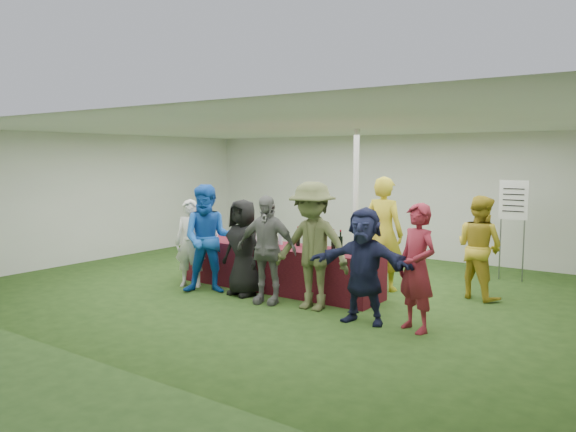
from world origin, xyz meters
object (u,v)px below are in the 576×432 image
Objects in this scene: serving_table at (278,267)px; customer_5 at (364,265)px; staff_back at (479,247)px; customer_6 at (417,268)px; customer_3 at (266,249)px; dump_bucket at (362,251)px; customer_4 at (312,246)px; staff_pourer at (384,234)px; customer_2 at (243,248)px; customer_0 at (191,243)px; wine_list_sign at (513,208)px; customer_1 at (208,239)px.

customer_5 is (2.05, -0.87, 0.40)m from serving_table.
staff_back is 0.99× the size of customer_6.
customer_3 is 1.68m from customer_5.
serving_table is 2.26m from customer_5.
customer_3 is (-1.31, -0.58, -0.02)m from dump_bucket.
customer_4 is (0.76, 0.10, 0.11)m from customer_3.
customer_3 is at bearing -156.08° from dump_bucket.
customer_6 reaches higher than dump_bucket.
staff_pourer is 1.17× the size of staff_back.
customer_5 is at bearing 89.41° from staff_back.
dump_bucket is 0.75m from customer_5.
customer_2 reaches higher than serving_table.
serving_table is 15.70× the size of dump_bucket.
serving_table is 1.93× the size of customer_4.
staff_pourer is at bearing 45.68° from customer_3.
customer_6 is at bearing -26.62° from customer_0.
wine_list_sign is 3.81m from customer_6.
serving_table is at bearing 45.49° from staff_back.
staff_pourer is (-1.56, -1.98, -0.37)m from wine_list_sign.
staff_back is 1.04× the size of customer_5.
staff_back reaches higher than customer_2.
wine_list_sign is 1.17× the size of customer_2.
serving_table is 2.40× the size of customer_0.
customer_1 is at bearing -134.15° from serving_table.
dump_bucket is 0.73m from customer_4.
staff_pourer is 1.02× the size of customer_4.
staff_back is 1.08× the size of customer_0.
wine_list_sign is at bearing 67.39° from dump_bucket.
staff_back is 3.71m from customer_2.
customer_4 is (-1.88, -3.67, -0.38)m from wine_list_sign.
wine_list_sign is 1.10× the size of customer_6.
serving_table is at bearing 101.11° from customer_3.
wine_list_sign is at bearing 60.79° from customer_4.
customer_2 is at bearing -158.29° from customer_6.
staff_pourer reaches higher than customer_0.
wine_list_sign is 1.16× the size of customer_5.
staff_pourer is (1.44, 0.99, 0.57)m from serving_table.
serving_table is 1.75m from dump_bucket.
customer_2 is at bearing 175.08° from customer_4.
staff_pourer is 1.27× the size of customer_0.
customer_1 is 0.95× the size of customer_4.
customer_2 is at bearing -131.97° from wine_list_sign.
customer_0 is at bearing 162.63° from customer_3.
customer_1 is 1.15× the size of customer_2.
staff_back is at bearing 0.45° from customer_0.
staff_back is 0.92× the size of customer_1.
customer_2 is 0.94× the size of customer_3.
dump_bucket is at bearing 112.81° from customer_5.
serving_table is at bearing 11.55° from customer_1.
serving_table is at bearing -171.19° from customer_6.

